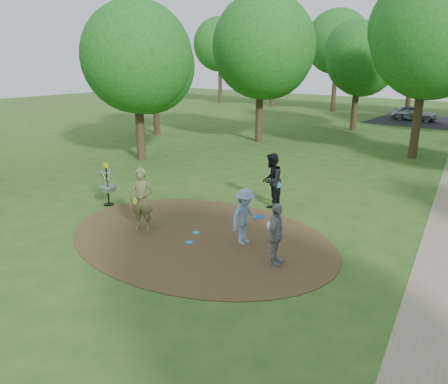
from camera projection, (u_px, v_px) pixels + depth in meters
The scene contains 11 objects.
ground at pixel (199, 237), 12.80m from camera, with size 100.00×100.00×0.00m, color #2D5119.
dirt_clearing at pixel (199, 237), 12.80m from camera, with size 8.40×8.40×0.02m, color #47301C.
player_observer_with_disc at pixel (142, 199), 13.10m from camera, with size 0.84×0.73×1.94m.
player_throwing_with_disc at pixel (245, 217), 12.16m from camera, with size 1.00×1.08×1.61m.
player_walking_with_disc at pixel (271, 180), 15.21m from camera, with size 0.91×1.06×1.92m.
player_waiting_with_disc at pixel (276, 235), 10.90m from camera, with size 0.61×1.02×1.63m.
disc_ground_cyan at pixel (196, 233), 13.08m from camera, with size 0.22×0.22×0.02m, color #1AA2D0.
disc_ground_blue at pixel (189, 243), 12.37m from camera, with size 0.22×0.22×0.02m, color #0C98DB.
car_left at pixel (414, 113), 36.48m from camera, with size 1.47×3.65×1.24m, color #9999A0.
disc_golf_basket at pixel (107, 181), 15.38m from camera, with size 0.63×0.63×1.54m.
tree_ring at pixel (387, 51), 16.44m from camera, with size 37.13×45.95×9.19m.
Camera 1 is at (7.75, -8.99, 5.04)m, focal length 35.00 mm.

